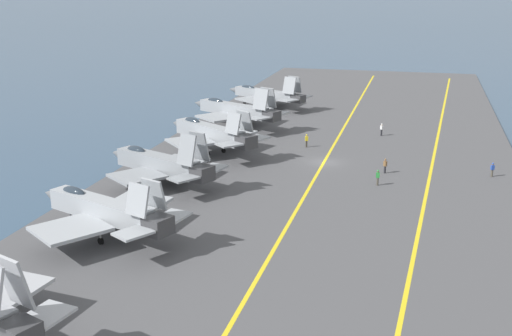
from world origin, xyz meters
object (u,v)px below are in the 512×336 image
object	(u,v)px
parked_jet_fourth	(211,133)
parked_jet_fifth	(236,110)
crew_yellow_vest	(307,140)
crew_blue_vest	(492,169)
crew_white_vest	(382,129)
parked_jet_second	(103,210)
crew_brown_vest	(385,165)
parked_jet_third	(160,163)
parked_jet_sixth	(267,94)
crew_green_vest	(378,177)

from	to	relation	value
parked_jet_fourth	parked_jet_fifth	xyz separation A→B (m)	(15.45, 1.22, -0.01)
parked_jet_fourth	crew_yellow_vest	size ratio (longest dim) A/B	8.64
parked_jet_fourth	crew_yellow_vest	xyz separation A→B (m)	(6.26, -11.43, -1.77)
parked_jet_fifth	crew_blue_vest	world-z (taller)	parked_jet_fifth
crew_white_vest	crew_yellow_vest	xyz separation A→B (m)	(-9.24, 9.34, -0.00)
parked_jet_second	crew_yellow_vest	size ratio (longest dim) A/B	8.67
crew_brown_vest	parked_jet_fifth	bearing A→B (deg)	51.53
parked_jet_third	crew_white_vest	xyz separation A→B (m)	(29.38, -22.10, -1.40)
crew_white_vest	crew_brown_vest	bearing A→B (deg)	-174.88
crew_white_vest	crew_brown_vest	xyz separation A→B (m)	(-18.87, -1.69, -0.02)
parked_jet_sixth	crew_blue_vest	xyz separation A→B (m)	(-33.64, -34.82, -1.46)
parked_jet_fourth	crew_brown_vest	distance (m)	22.78
crew_white_vest	crew_green_vest	xyz separation A→B (m)	(-23.77, -1.20, -0.02)
parked_jet_fifth	crew_yellow_vest	size ratio (longest dim) A/B	9.31
parked_jet_second	parked_jet_fourth	bearing A→B (deg)	-0.13
parked_jet_sixth	crew_brown_vest	xyz separation A→B (m)	(-35.32, -22.82, -1.40)
parked_jet_fifth	crew_brown_vest	world-z (taller)	parked_jet_fifth
crew_yellow_vest	parked_jet_sixth	bearing A→B (deg)	24.64
parked_jet_fourth	crew_yellow_vest	world-z (taller)	parked_jet_fourth
parked_jet_sixth	crew_brown_vest	distance (m)	42.07
crew_blue_vest	crew_green_vest	world-z (taller)	crew_green_vest
parked_jet_fourth	crew_yellow_vest	bearing A→B (deg)	-61.30
crew_white_vest	crew_blue_vest	world-z (taller)	crew_white_vest
crew_blue_vest	crew_green_vest	xyz separation A→B (m)	(-6.58, 12.49, 0.06)
parked_jet_fifth	crew_white_vest	size ratio (longest dim) A/B	9.30
crew_brown_vest	crew_blue_vest	bearing A→B (deg)	-82.04
parked_jet_third	crew_blue_vest	size ratio (longest dim) A/B	9.10
parked_jet_third	crew_blue_vest	world-z (taller)	parked_jet_third
parked_jet_fourth	parked_jet_sixth	xyz separation A→B (m)	(31.95, 0.36, -0.39)
crew_blue_vest	parked_jet_third	bearing A→B (deg)	108.80
parked_jet_second	parked_jet_fifth	bearing A→B (deg)	1.47
crew_green_vest	crew_brown_vest	world-z (taller)	crew_green_vest
crew_green_vest	parked_jet_sixth	bearing A→B (deg)	29.03
parked_jet_sixth	parked_jet_fifth	bearing A→B (deg)	177.01
parked_jet_second	parked_jet_third	bearing A→B (deg)	4.67
parked_jet_fourth	crew_yellow_vest	distance (m)	13.15
crew_brown_vest	crew_white_vest	bearing A→B (deg)	5.12
parked_jet_sixth	crew_green_vest	size ratio (longest dim) A/B	9.26
crew_yellow_vest	crew_brown_vest	bearing A→B (deg)	-131.11
parked_jet_second	parked_jet_fourth	size ratio (longest dim) A/B	1.00
crew_brown_vest	crew_yellow_vest	bearing A→B (deg)	48.89
parked_jet_fourth	crew_blue_vest	bearing A→B (deg)	-92.81
parked_jet_fifth	crew_white_vest	world-z (taller)	parked_jet_fifth
parked_jet_fourth	crew_blue_vest	distance (m)	34.55
parked_jet_fifth	crew_yellow_vest	xyz separation A→B (m)	(-9.19, -12.65, -1.76)
parked_jet_third	crew_brown_vest	distance (m)	26.05
parked_jet_fourth	parked_jet_sixth	bearing A→B (deg)	0.64
crew_blue_vest	crew_brown_vest	size ratio (longest dim) A/B	0.94
parked_jet_third	parked_jet_fourth	size ratio (longest dim) A/B	0.97
parked_jet_third	crew_green_vest	size ratio (longest dim) A/B	8.55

